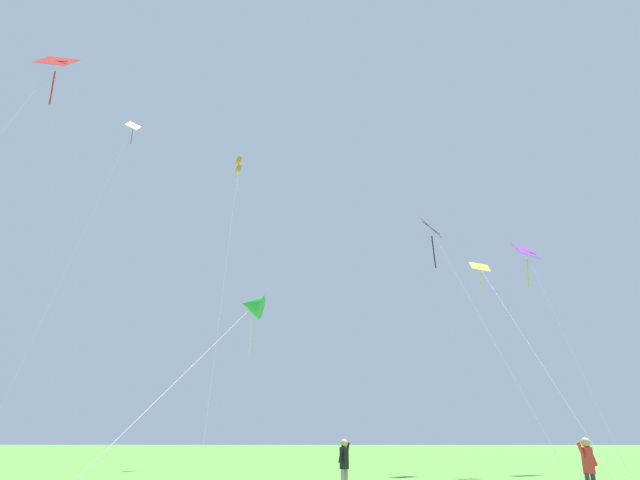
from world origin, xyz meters
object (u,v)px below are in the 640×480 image
kite_black_large (435,239)px  person_near_tree (344,463)px  kite_orange_box (238,168)px  kite_green_small (252,306)px  kite_red_high (52,72)px  kite_yellow_diamond (485,278)px  kite_pink_low (125,145)px  kite_purple_streamer (528,260)px  person_with_spool (589,466)px

kite_black_large → person_near_tree: size_ratio=8.53×
kite_orange_box → kite_black_large: kite_orange_box is taller
kite_green_small → kite_red_high: 23.21m
kite_orange_box → kite_red_high: bearing=-130.2°
kite_orange_box → person_near_tree: kite_orange_box is taller
kite_black_large → kite_orange_box: bearing=152.1°
kite_orange_box → kite_red_high: kite_red_high is taller
kite_yellow_diamond → kite_black_large: bearing=128.7°
kite_black_large → kite_pink_low: bearing=155.7°
kite_yellow_diamond → kite_red_high: 28.77m
kite_purple_streamer → person_with_spool: 22.76m
kite_orange_box → person_near_tree: size_ratio=13.14×
kite_yellow_diamond → kite_purple_streamer: (3.69, 3.65, 2.09)m
kite_orange_box → person_with_spool: bearing=-60.6°
kite_red_high → kite_black_large: 25.75m
kite_red_high → person_with_spool: kite_red_high is taller
kite_yellow_diamond → person_near_tree: size_ratio=6.53×
kite_pink_low → kite_green_small: bearing=-57.1°
kite_purple_streamer → person_near_tree: bearing=-126.1°
kite_green_small → kite_orange_box: (-4.42, 19.68, 15.36)m
kite_purple_streamer → person_with_spool: (-5.33, -19.03, -11.30)m
kite_red_high → kite_pink_low: size_ratio=0.86×
kite_black_large → kite_purple_streamer: 6.05m
kite_yellow_diamond → kite_pink_low: (-26.76, 13.80, 15.92)m
person_with_spool → kite_black_large: bearing=91.7°
kite_yellow_diamond → kite_red_high: kite_red_high is taller
kite_black_large → kite_purple_streamer: (5.88, 0.92, -1.11)m
kite_pink_low → person_near_tree: (18.71, -26.26, -25.15)m
kite_orange_box → kite_red_high: (-9.70, -11.49, 1.14)m
kite_green_small → person_with_spool: size_ratio=6.19×
kite_orange_box → person_near_tree: (7.93, -22.50, -20.99)m
kite_purple_streamer → person_near_tree: 22.93m
kite_orange_box → kite_pink_low: kite_pink_low is taller
kite_green_small → person_with_spool: (9.92, -5.73, -5.61)m
person_with_spool → kite_purple_streamer: bearing=74.4°
kite_black_large → person_near_tree: bearing=-111.1°
kite_black_large → person_near_tree: (-5.86, -15.19, -12.43)m
kite_black_large → kite_yellow_diamond: bearing=-51.3°
kite_yellow_diamond → kite_red_high: size_ratio=0.46×
kite_yellow_diamond → person_near_tree: 17.48m
kite_green_small → kite_black_large: kite_black_large is taller
kite_black_large → person_with_spool: 21.95m
kite_yellow_diamond → kite_red_high: bearing=-176.8°
kite_red_high → person_with_spool: (24.04, -13.92, -22.10)m
kite_green_small → kite_orange_box: bearing=102.6°
kite_black_large → kite_purple_streamer: size_ratio=1.10×
kite_pink_low → person_near_tree: bearing=-54.5°
kite_green_small → kite_orange_box: size_ratio=0.48×
kite_pink_low → kite_purple_streamer: kite_pink_low is taller
kite_green_small → person_with_spool: kite_green_small is taller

